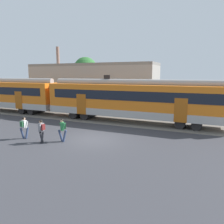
{
  "coord_description": "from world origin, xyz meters",
  "views": [
    {
      "loc": [
        7.58,
        -13.82,
        4.8
      ],
      "look_at": [
        0.17,
        3.11,
        1.6
      ],
      "focal_mm": 35.0,
      "sensor_mm": 36.0,
      "label": 1
    }
  ],
  "objects_px": {
    "pedestrian_grey": "(41,129)",
    "commuter_train": "(4,94)",
    "pedestrian_white": "(24,126)",
    "pedestrian_green": "(63,128)"
  },
  "relations": [
    {
      "from": "pedestrian_white",
      "to": "pedestrian_green",
      "type": "height_order",
      "value": "same"
    },
    {
      "from": "pedestrian_white",
      "to": "pedestrian_grey",
      "type": "height_order",
      "value": "same"
    },
    {
      "from": "pedestrian_grey",
      "to": "pedestrian_green",
      "type": "xyz_separation_m",
      "value": [
        1.2,
        0.82,
        0.0
      ]
    },
    {
      "from": "pedestrian_grey",
      "to": "pedestrian_white",
      "type": "bearing_deg",
      "value": 172.44
    },
    {
      "from": "pedestrian_white",
      "to": "pedestrian_green",
      "type": "xyz_separation_m",
      "value": [
        3.1,
        0.57,
        0.0
      ]
    },
    {
      "from": "commuter_train",
      "to": "pedestrian_grey",
      "type": "bearing_deg",
      "value": -32.5
    },
    {
      "from": "pedestrian_white",
      "to": "pedestrian_grey",
      "type": "distance_m",
      "value": 1.92
    },
    {
      "from": "pedestrian_grey",
      "to": "commuter_train",
      "type": "bearing_deg",
      "value": 147.5
    },
    {
      "from": "pedestrian_grey",
      "to": "pedestrian_green",
      "type": "bearing_deg",
      "value": 34.58
    },
    {
      "from": "commuter_train",
      "to": "pedestrian_green",
      "type": "height_order",
      "value": "commuter_train"
    }
  ]
}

